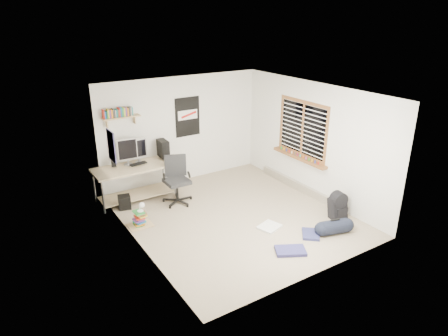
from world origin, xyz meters
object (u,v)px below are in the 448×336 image
duffel_bag (334,227)px  backpack (337,208)px  book_stack (140,219)px  desk (135,183)px  office_chair (177,181)px

duffel_bag → backpack: bearing=53.9°
backpack → book_stack: (-3.45, 1.78, -0.05)m
backpack → desk: bearing=144.7°
desk → book_stack: size_ratio=4.14×
office_chair → backpack: bearing=-23.0°
backpack → duffel_bag: size_ratio=0.85×
book_stack → backpack: bearing=-27.4°
backpack → duffel_bag: backpack is taller
office_chair → book_stack: (-1.05, -0.52, -0.34)m
book_stack → desk: bearing=72.5°
book_stack → office_chair: bearing=26.2°
office_chair → backpack: size_ratio=2.29×
desk → office_chair: size_ratio=1.68×
duffel_bag → book_stack: (-2.93, 2.20, 0.01)m
duffel_bag → desk: bearing=142.6°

